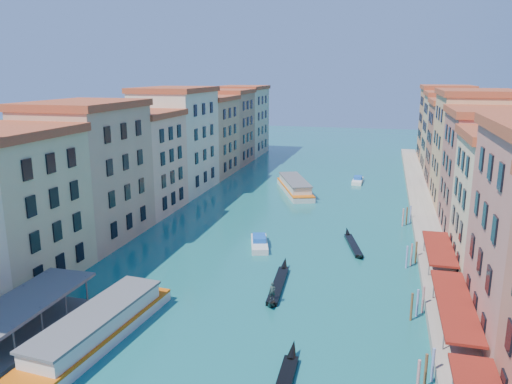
# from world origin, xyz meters

# --- Properties ---
(left_bank_palazzos) EXTENTS (12.80, 128.40, 21.00)m
(left_bank_palazzos) POSITION_xyz_m (-26.00, 64.68, 9.71)
(left_bank_palazzos) COLOR beige
(left_bank_palazzos) RESTS_ON ground
(right_bank_palazzos) EXTENTS (12.80, 128.40, 21.00)m
(right_bank_palazzos) POSITION_xyz_m (30.00, 65.00, 9.75)
(right_bank_palazzos) COLOR #AD5B44
(right_bank_palazzos) RESTS_ON ground
(quay) EXTENTS (4.00, 140.00, 1.00)m
(quay) POSITION_xyz_m (22.00, 65.00, 0.50)
(quay) COLOR gray
(quay) RESTS_ON ground
(restaurant_awnings) EXTENTS (3.20, 44.55, 3.12)m
(restaurant_awnings) POSITION_xyz_m (22.19, 23.00, 2.99)
(restaurant_awnings) COLOR maroon
(restaurant_awnings) RESTS_ON ground
(vaporetto_stop) EXTENTS (5.40, 16.40, 3.65)m
(vaporetto_stop) POSITION_xyz_m (-16.00, 12.00, 1.44)
(vaporetto_stop) COLOR #59595B
(vaporetto_stop) RESTS_ON ground
(mooring_poles_right) EXTENTS (1.44, 54.24, 3.20)m
(mooring_poles_right) POSITION_xyz_m (19.10, 28.80, 1.30)
(mooring_poles_right) COLOR brown
(mooring_poles_right) RESTS_ON ground
(vaporetto_near) EXTENTS (6.03, 19.46, 2.85)m
(vaporetto_near) POSITION_xyz_m (-9.40, 13.94, 1.28)
(vaporetto_near) COLOR silver
(vaporetto_near) RESTS_ON ground
(vaporetto_far) EXTENTS (10.73, 18.75, 2.75)m
(vaporetto_far) POSITION_xyz_m (-2.27, 75.42, 1.24)
(vaporetto_far) COLOR silver
(vaporetto_far) RESTS_ON ground
(gondola_fore) EXTENTS (1.88, 13.16, 2.62)m
(gondola_fore) POSITION_xyz_m (4.15, 29.36, 0.44)
(gondola_fore) COLOR black
(gondola_fore) RESTS_ON ground
(gondola_far) EXTENTS (3.73, 11.59, 1.66)m
(gondola_far) POSITION_xyz_m (11.50, 45.39, 0.34)
(gondola_far) COLOR black
(gondola_far) RESTS_ON ground
(motorboat_mid) EXTENTS (4.07, 7.35, 1.45)m
(motorboat_mid) POSITION_xyz_m (-1.26, 42.02, 0.57)
(motorboat_mid) COLOR silver
(motorboat_mid) RESTS_ON ground
(motorboat_far) EXTENTS (2.24, 6.59, 1.35)m
(motorboat_far) POSITION_xyz_m (9.65, 87.87, 0.53)
(motorboat_far) COLOR white
(motorboat_far) RESTS_ON ground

